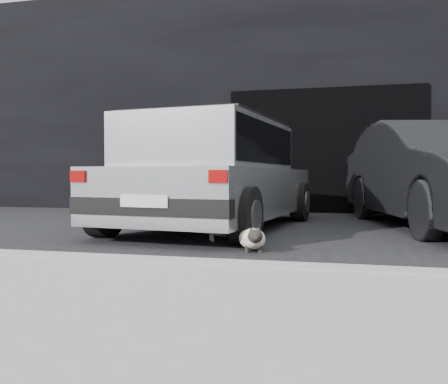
% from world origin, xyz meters
% --- Properties ---
extents(ground, '(80.00, 80.00, 0.00)m').
position_xyz_m(ground, '(0.00, 0.00, 0.00)').
color(ground, black).
rests_on(ground, ground).
extents(building_facade, '(34.00, 4.00, 5.00)m').
position_xyz_m(building_facade, '(1.00, 6.00, 2.50)').
color(building_facade, black).
rests_on(building_facade, ground).
extents(garage_opening, '(4.00, 0.10, 2.60)m').
position_xyz_m(garage_opening, '(1.00, 3.99, 1.30)').
color(garage_opening, black).
rests_on(garage_opening, ground).
extents(curb, '(18.00, 0.25, 0.12)m').
position_xyz_m(curb, '(1.00, -2.60, 0.06)').
color(curb, gray).
rests_on(curb, ground).
extents(sidewalk, '(18.00, 2.20, 0.11)m').
position_xyz_m(sidewalk, '(1.00, -3.80, 0.06)').
color(sidewalk, gray).
rests_on(sidewalk, ground).
extents(silver_hatchback, '(2.55, 4.53, 1.60)m').
position_xyz_m(silver_hatchback, '(-0.48, 0.62, 0.87)').
color(silver_hatchback, '#B0B2B5').
rests_on(silver_hatchback, ground).
extents(second_car, '(2.67, 5.13, 1.61)m').
position_xyz_m(second_car, '(2.75, 1.43, 0.81)').
color(second_car, black).
rests_on(second_car, ground).
extents(cat_siamese, '(0.42, 0.77, 0.28)m').
position_xyz_m(cat_siamese, '(0.43, -1.29, 0.13)').
color(cat_siamese, beige).
rests_on(cat_siamese, ground).
extents(cat_white, '(0.67, 0.43, 0.34)m').
position_xyz_m(cat_white, '(-0.02, -0.58, 0.17)').
color(cat_white, white).
rests_on(cat_white, ground).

